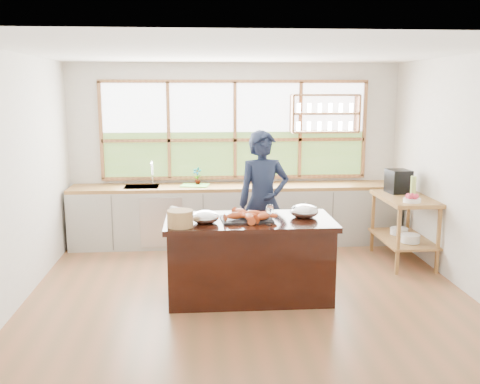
{
  "coord_description": "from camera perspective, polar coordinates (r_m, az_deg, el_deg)",
  "views": [
    {
      "loc": [
        -0.53,
        -5.89,
        2.3
      ],
      "look_at": [
        -0.08,
        0.15,
        1.14
      ],
      "focal_mm": 40.0,
      "sensor_mm": 36.0,
      "label": 1
    }
  ],
  "objects": [
    {
      "name": "slate_board",
      "position": [
        5.86,
        0.69,
        -2.9
      ],
      "size": [
        0.58,
        0.44,
        0.02
      ],
      "primitive_type": "cube",
      "rotation": [
        0.0,
        0.0,
        0.08
      ],
      "color": "black",
      "rests_on": "island"
    },
    {
      "name": "fruit_bowl",
      "position": [
        7.11,
        17.88,
        -0.68
      ],
      "size": [
        0.22,
        0.22,
        0.11
      ],
      "color": "white",
      "rests_on": "right_shelf_unit"
    },
    {
      "name": "mixing_bowl_left",
      "position": [
        5.73,
        -3.73,
        -2.69
      ],
      "size": [
        0.3,
        0.3,
        0.14
      ],
      "primitive_type": "ellipsoid",
      "color": "silver",
      "rests_on": "island"
    },
    {
      "name": "espresso_machine",
      "position": [
        7.68,
        16.54,
        1.1
      ],
      "size": [
        0.32,
        0.33,
        0.32
      ],
      "primitive_type": "cube",
      "rotation": [
        0.0,
        0.0,
        0.12
      ],
      "color": "black",
      "rests_on": "right_shelf_unit"
    },
    {
      "name": "right_shelf_unit",
      "position": [
        7.5,
        17.13,
        -2.71
      ],
      "size": [
        0.62,
        1.1,
        0.9
      ],
      "color": "olive",
      "rests_on": "ground_plane"
    },
    {
      "name": "cutting_board",
      "position": [
        7.96,
        -4.83,
        0.72
      ],
      "size": [
        0.45,
        0.37,
        0.01
      ],
      "primitive_type": "cube",
      "rotation": [
        0.0,
        0.0,
        -0.18
      ],
      "color": "#70CF4E",
      "rests_on": "back_counter"
    },
    {
      "name": "wine_glass",
      "position": [
        5.61,
        3.19,
        -1.94
      ],
      "size": [
        0.08,
        0.08,
        0.22
      ],
      "color": "white",
      "rests_on": "island"
    },
    {
      "name": "ground_plane",
      "position": [
        6.35,
        0.82,
        -10.41
      ],
      "size": [
        5.0,
        5.0,
        0.0
      ],
      "primitive_type": "plane",
      "color": "#935B38"
    },
    {
      "name": "lobster_pile",
      "position": [
        5.82,
        0.93,
        -2.5
      ],
      "size": [
        0.52,
        0.48,
        0.08
      ],
      "color": "#C73F18",
      "rests_on": "slate_board"
    },
    {
      "name": "wicker_basket",
      "position": [
        5.58,
        -6.4,
        -2.83
      ],
      "size": [
        0.27,
        0.27,
        0.17
      ],
      "primitive_type": "cylinder",
      "color": "#A0834A",
      "rests_on": "island"
    },
    {
      "name": "cook",
      "position": [
        6.73,
        2.49,
        -1.13
      ],
      "size": [
        0.72,
        0.52,
        1.81
      ],
      "primitive_type": "imported",
      "rotation": [
        0.0,
        0.0,
        0.15
      ],
      "color": "#151C33",
      "rests_on": "ground_plane"
    },
    {
      "name": "room_shell",
      "position": [
        6.45,
        0.67,
        5.96
      ],
      "size": [
        5.02,
        4.52,
        2.71
      ],
      "color": "silver",
      "rests_on": "ground_plane"
    },
    {
      "name": "mixing_bowl_right",
      "position": [
        6.01,
        6.85,
        -2.04
      ],
      "size": [
        0.32,
        0.32,
        0.15
      ],
      "primitive_type": "ellipsoid",
      "color": "silver",
      "rests_on": "island"
    },
    {
      "name": "back_counter",
      "position": [
        8.06,
        -0.53,
        -2.39
      ],
      "size": [
        4.9,
        0.63,
        0.9
      ],
      "color": "#AEACA3",
      "rests_on": "ground_plane"
    },
    {
      "name": "parchment_roll",
      "position": [
        6.13,
        -6.49,
        -2.06
      ],
      "size": [
        0.24,
        0.29,
        0.08
      ],
      "primitive_type": "cylinder",
      "rotation": [
        1.57,
        0.0,
        0.65
      ],
      "color": "white",
      "rests_on": "island"
    },
    {
      "name": "potted_plant",
      "position": [
        7.99,
        -4.58,
        1.69
      ],
      "size": [
        0.17,
        0.14,
        0.27
      ],
      "primitive_type": "imported",
      "rotation": [
        0.0,
        0.0,
        -0.4
      ],
      "color": "slate",
      "rests_on": "back_counter"
    },
    {
      "name": "island",
      "position": [
        6.01,
        1.01,
        -7.06
      ],
      "size": [
        1.85,
        0.9,
        0.9
      ],
      "color": "black",
      "rests_on": "ground_plane"
    },
    {
      "name": "wine_bottle",
      "position": [
        7.33,
        17.99,
        0.47
      ],
      "size": [
        0.09,
        0.09,
        0.3
      ],
      "primitive_type": "cylinder",
      "rotation": [
        0.0,
        0.0,
        0.23
      ],
      "color": "#A3C960",
      "rests_on": "right_shelf_unit"
    }
  ]
}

